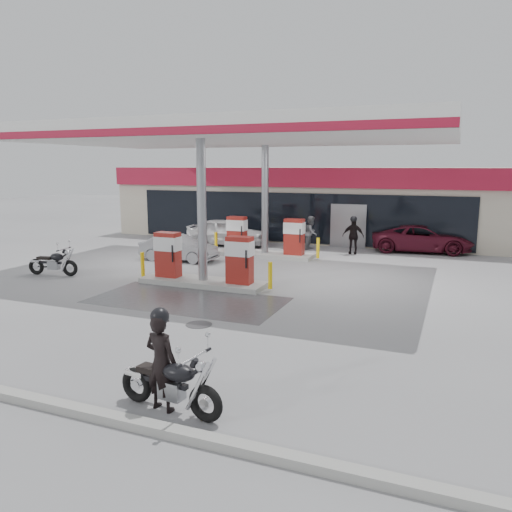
# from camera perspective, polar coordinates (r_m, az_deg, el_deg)

# --- Properties ---
(ground) EXTENTS (90.00, 90.00, 0.00)m
(ground) POSITION_cam_1_polar(r_m,az_deg,el_deg) (15.90, -9.45, -4.82)
(ground) COLOR gray
(ground) RESTS_ON ground
(wet_patch) EXTENTS (6.00, 3.00, 0.00)m
(wet_patch) POSITION_cam_1_polar(r_m,az_deg,el_deg) (15.65, -7.88, -5.02)
(wet_patch) COLOR #4C4C4F
(wet_patch) RESTS_ON ground
(drain_cover) EXTENTS (0.70, 0.70, 0.01)m
(drain_cover) POSITION_cam_1_polar(r_m,az_deg,el_deg) (13.27, -6.55, -7.79)
(drain_cover) COLOR #38383A
(drain_cover) RESTS_ON ground
(store_building) EXTENTS (22.00, 8.22, 4.00)m
(store_building) POSITION_cam_1_polar(r_m,az_deg,el_deg) (30.16, 6.51, 6.24)
(store_building) COLOR beige
(store_building) RESTS_ON ground
(canopy) EXTENTS (16.00, 10.02, 5.51)m
(canopy) POSITION_cam_1_polar(r_m,az_deg,el_deg) (19.81, -2.14, 13.65)
(canopy) COLOR silver
(canopy) RESTS_ON ground
(pump_island_near) EXTENTS (5.14, 1.30, 1.78)m
(pump_island_near) POSITION_cam_1_polar(r_m,az_deg,el_deg) (17.42, -6.09, -1.01)
(pump_island_near) COLOR #9E9E99
(pump_island_near) RESTS_ON ground
(pump_island_far) EXTENTS (5.14, 1.30, 1.78)m
(pump_island_far) POSITION_cam_1_polar(r_m,az_deg,el_deg) (22.81, 1.03, 1.72)
(pump_island_far) COLOR #9E9E99
(pump_island_far) RESTS_ON ground
(main_motorcycle) EXTENTS (2.10, 0.80, 1.08)m
(main_motorcycle) POSITION_cam_1_polar(r_m,az_deg,el_deg) (8.75, -9.65, -14.36)
(main_motorcycle) COLOR black
(main_motorcycle) RESTS_ON ground
(biker_main) EXTENTS (0.67, 0.49, 1.70)m
(biker_main) POSITION_cam_1_polar(r_m,az_deg,el_deg) (8.72, -10.77, -11.84)
(biker_main) COLOR black
(biker_main) RESTS_ON ground
(parked_motorcycle) EXTENTS (2.03, 0.78, 1.05)m
(parked_motorcycle) POSITION_cam_1_polar(r_m,az_deg,el_deg) (20.35, -22.12, -0.79)
(parked_motorcycle) COLOR black
(parked_motorcycle) RESTS_ON ground
(sedan_white) EXTENTS (4.37, 2.25, 1.42)m
(sedan_white) POSITION_cam_1_polar(r_m,az_deg,el_deg) (25.97, -3.33, 2.76)
(sedan_white) COLOR #BBBBBD
(sedan_white) RESTS_ON ground
(attendant) EXTENTS (0.65, 0.83, 1.66)m
(attendant) POSITION_cam_1_polar(r_m,az_deg,el_deg) (24.88, 6.34, 2.66)
(attendant) COLOR slate
(attendant) RESTS_ON ground
(hatchback_silver) EXTENTS (3.45, 1.29, 1.12)m
(hatchback_silver) POSITION_cam_1_polar(r_m,az_deg,el_deg) (22.05, -8.83, 0.92)
(hatchback_silver) COLOR gray
(hatchback_silver) RESTS_ON ground
(parked_car_left) EXTENTS (4.63, 2.75, 1.26)m
(parked_car_left) POSITION_cam_1_polar(r_m,az_deg,el_deg) (29.98, -3.41, 3.61)
(parked_car_left) COLOR #460F1B
(parked_car_left) RESTS_ON ground
(parked_car_right) EXTENTS (4.91, 2.69, 1.30)m
(parked_car_right) POSITION_cam_1_polar(r_m,az_deg,el_deg) (25.33, 18.45, 1.92)
(parked_car_right) COLOR #581324
(parked_car_right) RESTS_ON ground
(biker_walking) EXTENTS (1.03, 0.50, 1.70)m
(biker_walking) POSITION_cam_1_polar(r_m,az_deg,el_deg) (23.90, 11.03, 2.26)
(biker_walking) COLOR black
(biker_walking) RESTS_ON ground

